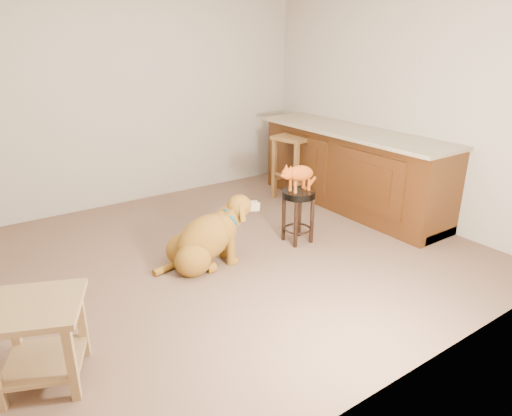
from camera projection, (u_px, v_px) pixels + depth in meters
floor at (224, 257)px, 4.28m from camera, size 4.50×4.00×0.01m
room_shell at (219, 71)px, 3.69m from camera, size 4.54×4.04×2.62m
cabinet_run at (351, 171)px, 5.40m from camera, size 0.70×2.56×0.94m
padded_stool at (298, 206)px, 4.47m from camera, size 0.33×0.33×0.54m
wood_stool at (294, 166)px, 5.72m from camera, size 0.52×0.52×0.79m
side_table at (39, 331)px, 2.63m from camera, size 0.67×0.67×0.53m
golden_retriever at (206, 240)px, 4.05m from camera, size 1.03×0.55×0.66m
tabby_kitten at (298, 174)px, 4.36m from camera, size 0.50×0.17×0.31m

